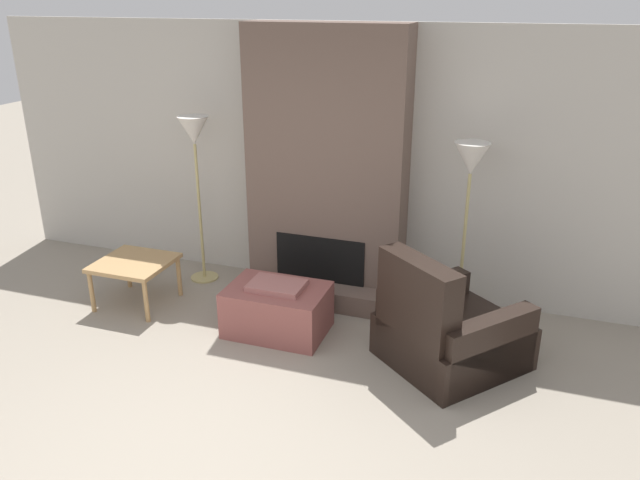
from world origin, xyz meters
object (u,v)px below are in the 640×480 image
object	(u,v)px
side_table	(134,266)
ottoman	(277,309)
floor_lamp_right	(470,172)
floor_lamp_left	(195,143)
armchair	(445,333)

from	to	relation	value
side_table	ottoman	bearing A→B (deg)	-2.25
floor_lamp_right	floor_lamp_left	bearing A→B (deg)	180.00
side_table	floor_lamp_left	bearing A→B (deg)	65.48
armchair	floor_lamp_left	world-z (taller)	floor_lamp_left
armchair	side_table	bearing A→B (deg)	37.92
armchair	floor_lamp_left	bearing A→B (deg)	22.56
floor_lamp_left	floor_lamp_right	size ratio (longest dim) A/B	1.04
ottoman	side_table	xyz separation A→B (m)	(-1.50, 0.06, 0.17)
side_table	floor_lamp_right	xyz separation A→B (m)	(3.00, 0.73, 1.01)
side_table	floor_lamp_right	distance (m)	3.24
armchair	floor_lamp_right	bearing A→B (deg)	-50.75
side_table	floor_lamp_right	world-z (taller)	floor_lamp_right
armchair	floor_lamp_right	size ratio (longest dim) A/B	0.82
floor_lamp_right	side_table	bearing A→B (deg)	-166.39
ottoman	floor_lamp_right	distance (m)	2.06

